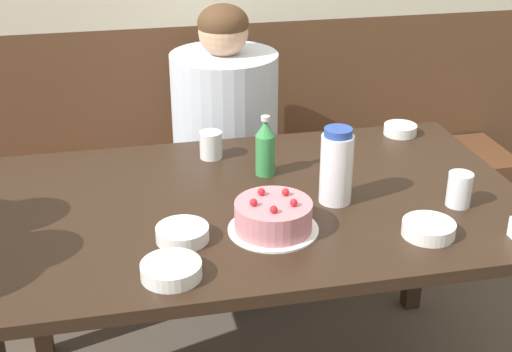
{
  "coord_description": "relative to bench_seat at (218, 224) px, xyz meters",
  "views": [
    {
      "loc": [
        -0.39,
        -1.77,
        1.7
      ],
      "look_at": [
        -0.0,
        0.05,
        0.82
      ],
      "focal_mm": 50.0,
      "sensor_mm": 36.0,
      "label": 1
    }
  ],
  "objects": [
    {
      "name": "birthday_cake",
      "position": [
        -0.01,
        -1.01,
        0.58
      ],
      "size": [
        0.24,
        0.24,
        0.1
      ],
      "color": "white",
      "rests_on": "dining_table"
    },
    {
      "name": "bowl_sauce_shallow",
      "position": [
        0.58,
        -0.45,
        0.55
      ],
      "size": [
        0.11,
        0.11,
        0.03
      ],
      "color": "white",
      "rests_on": "dining_table"
    },
    {
      "name": "person_grey_tee",
      "position": [
        0.02,
        -0.1,
        0.36
      ],
      "size": [
        0.4,
        0.4,
        1.17
      ],
      "rotation": [
        0.0,
        0.0,
        -1.57
      ],
      "color": "#33333D",
      "rests_on": "ground_plane"
    },
    {
      "name": "bowl_soup_white",
      "position": [
        -0.25,
        -1.01,
        0.56
      ],
      "size": [
        0.14,
        0.14,
        0.04
      ],
      "color": "white",
      "rests_on": "dining_table"
    },
    {
      "name": "bench_seat",
      "position": [
        0.0,
        0.0,
        0.0
      ],
      "size": [
        2.58,
        0.38,
        0.46
      ],
      "color": "#56331E",
      "rests_on": "ground_plane"
    },
    {
      "name": "water_pitcher",
      "position": [
        0.2,
        -0.89,
        0.64
      ],
      "size": [
        0.09,
        0.09,
        0.22
      ],
      "color": "white",
      "rests_on": "dining_table"
    },
    {
      "name": "soju_bottle",
      "position": [
        0.05,
        -0.67,
        0.63
      ],
      "size": [
        0.06,
        0.06,
        0.19
      ],
      "color": "#388E4C",
      "rests_on": "dining_table"
    },
    {
      "name": "dining_table",
      "position": [
        0.0,
        -0.83,
        0.45
      ],
      "size": [
        1.52,
        0.93,
        0.77
      ],
      "color": "black",
      "rests_on": "ground_plane"
    },
    {
      "name": "glass_water_tall",
      "position": [
        0.54,
        -0.98,
        0.59
      ],
      "size": [
        0.07,
        0.07,
        0.1
      ],
      "color": "silver",
      "rests_on": "dining_table"
    },
    {
      "name": "glass_tumbler_short",
      "position": [
        -0.09,
        -0.51,
        0.58
      ],
      "size": [
        0.07,
        0.07,
        0.09
      ],
      "color": "silver",
      "rests_on": "dining_table"
    },
    {
      "name": "bowl_side_dish",
      "position": [
        0.38,
        -1.12,
        0.55
      ],
      "size": [
        0.14,
        0.14,
        0.04
      ],
      "color": "white",
      "rests_on": "dining_table"
    },
    {
      "name": "bowl_rice_small",
      "position": [
        -0.29,
        -1.18,
        0.56
      ],
      "size": [
        0.15,
        0.15,
        0.04
      ],
      "color": "white",
      "rests_on": "dining_table"
    }
  ]
}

